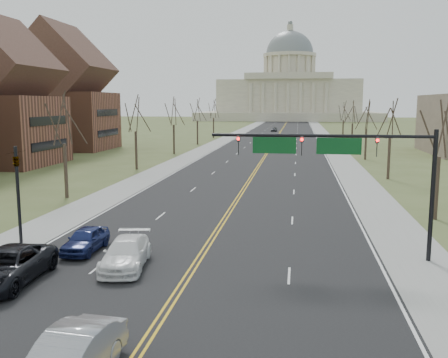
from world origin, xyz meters
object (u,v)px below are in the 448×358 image
(car_far_sb, at_px, (274,129))
(signal_mast, at_px, (338,155))
(car_sb_outer_second, at_px, (86,240))
(signal_left, at_px, (18,184))
(car_sb_inner_second, at_px, (126,253))
(car_far_nb, at_px, (280,141))
(car_sb_outer_lead, at_px, (7,266))
(car_sb_inner_lead, at_px, (69,358))

(car_far_sb, bearing_deg, signal_mast, -78.58)
(car_sb_outer_second, bearing_deg, signal_left, 167.45)
(car_sb_inner_second, relative_size, car_far_sb, 1.34)
(car_sb_inner_second, distance_m, car_far_nb, 77.98)
(car_far_nb, bearing_deg, car_sb_outer_lead, 87.40)
(signal_mast, relative_size, car_far_sb, 3.12)
(car_sb_outer_lead, distance_m, car_sb_outer_second, 5.71)
(car_sb_inner_second, distance_m, car_far_sb, 128.81)
(car_sb_inner_lead, xyz_separation_m, car_sb_outer_second, (-5.30, 13.17, -0.10))
(signal_left, bearing_deg, car_sb_outer_second, -12.96)
(car_sb_inner_lead, xyz_separation_m, car_far_sb, (-0.49, 139.59, -0.14))
(car_sb_outer_lead, height_order, car_sb_inner_second, car_sb_outer_lead)
(car_sb_inner_lead, bearing_deg, car_far_nb, 92.99)
(car_sb_inner_lead, bearing_deg, signal_left, 130.05)
(car_sb_inner_lead, xyz_separation_m, car_sb_inner_second, (-2.01, 10.79, -0.05))
(signal_left, xyz_separation_m, car_sb_inner_second, (7.99, -3.46, -2.95))
(car_far_nb, bearing_deg, car_sb_inner_second, 90.64)
(signal_left, distance_m, car_sb_inner_lead, 17.65)
(signal_mast, xyz_separation_m, car_sb_outer_second, (-14.24, -1.08, -5.04))
(car_sb_outer_second, distance_m, car_far_sb, 126.51)
(car_sb_outer_second, bearing_deg, signal_mast, 4.75)
(signal_mast, relative_size, car_sb_inner_second, 2.32)
(car_sb_outer_lead, xyz_separation_m, car_far_sb, (6.33, 131.92, -0.18))
(car_sb_outer_second, xyz_separation_m, car_far_sb, (4.81, 126.42, -0.04))
(car_sb_inner_second, relative_size, car_far_nb, 0.89)
(car_sb_inner_second, distance_m, car_sb_outer_second, 4.06)
(car_sb_inner_lead, relative_size, car_far_nb, 0.84)
(signal_mast, height_order, car_sb_outer_lead, signal_mast)
(car_sb_inner_lead, distance_m, car_sb_outer_lead, 10.27)
(car_sb_inner_lead, bearing_deg, car_far_sb, 95.19)
(car_sb_outer_lead, xyz_separation_m, car_sb_inner_second, (4.81, 3.12, -0.08))
(car_sb_inner_lead, relative_size, car_sb_outer_lead, 0.81)
(car_far_nb, bearing_deg, signal_mast, 98.89)
(signal_left, xyz_separation_m, car_far_nb, (13.09, 74.35, -2.89))
(car_sb_outer_second, relative_size, car_far_sb, 1.07)
(signal_mast, height_order, car_far_sb, signal_mast)
(car_sb_outer_lead, relative_size, car_far_sb, 1.55)
(car_sb_inner_lead, height_order, car_far_nb, car_far_nb)
(car_sb_inner_lead, bearing_deg, signal_mast, 62.88)
(signal_left, xyz_separation_m, car_sb_outer_lead, (3.18, -6.58, -2.86))
(signal_mast, xyz_separation_m, car_far_nb, (-5.85, 74.35, -4.94))
(car_sb_outer_second, height_order, car_far_nb, car_far_nb)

